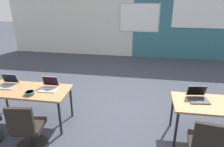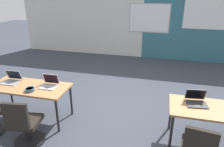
{
  "view_description": "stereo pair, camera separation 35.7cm",
  "coord_description": "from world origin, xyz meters",
  "px_view_note": "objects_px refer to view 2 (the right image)",
  "views": [
    {
      "loc": [
        0.4,
        -3.83,
        2.5
      ],
      "look_at": [
        -0.21,
        0.04,
        0.89
      ],
      "focal_mm": 33.07,
      "sensor_mm": 36.0,
      "label": 1
    },
    {
      "loc": [
        0.75,
        -3.76,
        2.5
      ],
      "look_at": [
        -0.21,
        0.04,
        0.89
      ],
      "focal_mm": 33.07,
      "sensor_mm": 36.0,
      "label": 2
    }
  ],
  "objects_px": {
    "desk_near_left": "(29,89)",
    "chair_near_left_inner": "(25,126)",
    "laptop_near_right_inner": "(196,101)",
    "laptop_near_left_inner": "(49,84)",
    "snack_bowl": "(30,89)",
    "desk_near_right": "(221,113)",
    "laptop_near_left_end": "(11,80)"
  },
  "relations": [
    {
      "from": "laptop_near_left_inner",
      "to": "chair_near_left_inner",
      "type": "height_order",
      "value": "laptop_near_left_inner"
    },
    {
      "from": "laptop_near_left_inner",
      "to": "chair_near_left_inner",
      "type": "relative_size",
      "value": 0.36
    },
    {
      "from": "laptop_near_right_inner",
      "to": "chair_near_left_inner",
      "type": "bearing_deg",
      "value": -169.83
    },
    {
      "from": "laptop_near_left_inner",
      "to": "snack_bowl",
      "type": "distance_m",
      "value": 0.37
    },
    {
      "from": "desk_near_right",
      "to": "laptop_near_left_end",
      "type": "xyz_separation_m",
      "value": [
        -3.95,
        0.09,
        0.11
      ]
    },
    {
      "from": "desk_near_right",
      "to": "desk_near_left",
      "type": "bearing_deg",
      "value": 180.0
    },
    {
      "from": "laptop_near_left_inner",
      "to": "laptop_near_right_inner",
      "type": "relative_size",
      "value": 0.92
    },
    {
      "from": "desk_near_left",
      "to": "laptop_near_left_end",
      "type": "relative_size",
      "value": 4.71
    },
    {
      "from": "laptop_near_left_inner",
      "to": "snack_bowl",
      "type": "height_order",
      "value": "laptop_near_left_inner"
    },
    {
      "from": "desk_near_right",
      "to": "snack_bowl",
      "type": "height_order",
      "value": "snack_bowl"
    },
    {
      "from": "desk_near_right",
      "to": "chair_near_left_inner",
      "type": "distance_m",
      "value": 3.21
    },
    {
      "from": "desk_near_right",
      "to": "laptop_near_left_end",
      "type": "bearing_deg",
      "value": 178.76
    },
    {
      "from": "desk_near_right",
      "to": "snack_bowl",
      "type": "distance_m",
      "value": 3.35
    },
    {
      "from": "desk_near_left",
      "to": "laptop_near_right_inner",
      "type": "xyz_separation_m",
      "value": [
        3.13,
        0.1,
        0.11
      ]
    },
    {
      "from": "chair_near_left_inner",
      "to": "laptop_near_left_end",
      "type": "xyz_separation_m",
      "value": [
        -0.84,
        0.84,
        0.39
      ]
    },
    {
      "from": "laptop_near_left_end",
      "to": "snack_bowl",
      "type": "height_order",
      "value": "laptop_near_left_end"
    },
    {
      "from": "desk_near_right",
      "to": "chair_near_left_inner",
      "type": "xyz_separation_m",
      "value": [
        -3.11,
        -0.75,
        -0.28
      ]
    },
    {
      "from": "laptop_near_left_inner",
      "to": "laptop_near_right_inner",
      "type": "xyz_separation_m",
      "value": [
        2.73,
        0.01,
        -0.0
      ]
    },
    {
      "from": "desk_near_right",
      "to": "laptop_near_left_inner",
      "type": "height_order",
      "value": "laptop_near_left_inner"
    },
    {
      "from": "laptop_near_left_inner",
      "to": "laptop_near_left_end",
      "type": "bearing_deg",
      "value": 179.51
    },
    {
      "from": "desk_near_left",
      "to": "laptop_near_right_inner",
      "type": "height_order",
      "value": "laptop_near_right_inner"
    },
    {
      "from": "desk_near_left",
      "to": "chair_near_left_inner",
      "type": "distance_m",
      "value": 0.89
    },
    {
      "from": "chair_near_left_inner",
      "to": "laptop_near_right_inner",
      "type": "distance_m",
      "value": 2.9
    },
    {
      "from": "chair_near_left_inner",
      "to": "desk_near_left",
      "type": "bearing_deg",
      "value": -70.67
    },
    {
      "from": "desk_near_left",
      "to": "laptop_near_right_inner",
      "type": "relative_size",
      "value": 4.38
    },
    {
      "from": "laptop_near_left_inner",
      "to": "desk_near_left",
      "type": "bearing_deg",
      "value": -168.05
    },
    {
      "from": "desk_near_right",
      "to": "laptop_near_left_inner",
      "type": "relative_size",
      "value": 4.78
    },
    {
      "from": "chair_near_left_inner",
      "to": "laptop_near_left_inner",
      "type": "bearing_deg",
      "value": -98.86
    },
    {
      "from": "desk_near_left",
      "to": "laptop_near_left_inner",
      "type": "relative_size",
      "value": 4.78
    },
    {
      "from": "desk_near_left",
      "to": "chair_near_left_inner",
      "type": "relative_size",
      "value": 1.74
    },
    {
      "from": "desk_near_right",
      "to": "laptop_near_left_inner",
      "type": "bearing_deg",
      "value": 178.3
    },
    {
      "from": "snack_bowl",
      "to": "chair_near_left_inner",
      "type": "bearing_deg",
      "value": -67.92
    }
  ]
}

